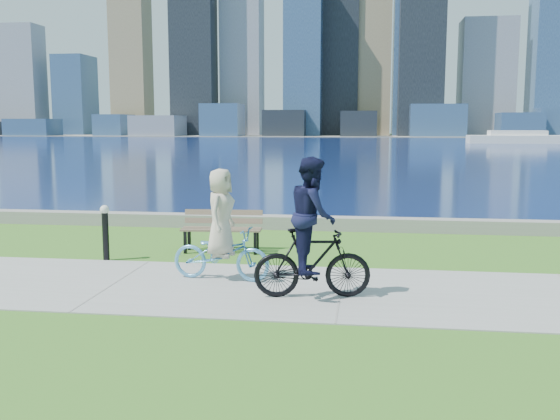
# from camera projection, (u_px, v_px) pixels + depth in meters

# --- Properties ---
(ground) EXTENTS (320.00, 320.00, 0.00)m
(ground) POSITION_uv_depth(u_px,v_px,m) (340.00, 292.00, 10.55)
(ground) COLOR #31651A
(ground) RESTS_ON ground
(concrete_path) EXTENTS (80.00, 3.50, 0.02)m
(concrete_path) POSITION_uv_depth(u_px,v_px,m) (340.00, 292.00, 10.55)
(concrete_path) COLOR gray
(concrete_path) RESTS_ON ground
(seawall) EXTENTS (90.00, 0.50, 0.35)m
(seawall) POSITION_uv_depth(u_px,v_px,m) (350.00, 224.00, 16.61)
(seawall) COLOR gray
(seawall) RESTS_ON ground
(bay_water) EXTENTS (320.00, 131.00, 0.01)m
(bay_water) POSITION_uv_depth(u_px,v_px,m) (363.00, 145.00, 81.20)
(bay_water) COLOR #0B1B49
(bay_water) RESTS_ON ground
(far_shore) EXTENTS (320.00, 30.00, 0.12)m
(far_shore) POSITION_uv_depth(u_px,v_px,m) (364.00, 136.00, 138.10)
(far_shore) COLOR gray
(far_shore) RESTS_ON ground
(city_skyline) EXTENTS (175.20, 21.82, 76.00)m
(city_skyline) POSITION_uv_depth(u_px,v_px,m) (412.00, 37.00, 132.98)
(city_skyline) COLOR black
(city_skyline) RESTS_ON ground
(ferry_far) EXTENTS (13.20, 3.77, 1.79)m
(ferry_far) POSITION_uv_depth(u_px,v_px,m) (517.00, 138.00, 86.56)
(ferry_far) COLOR silver
(ferry_far) RESTS_ON ground
(park_bench) EXTENTS (1.80, 0.71, 0.91)m
(park_bench) POSITION_uv_depth(u_px,v_px,m) (222.00, 227.00, 13.83)
(park_bench) COLOR black
(park_bench) RESTS_ON ground
(bollard_lamp) EXTENTS (0.19, 0.19, 1.16)m
(bollard_lamp) POSITION_uv_depth(u_px,v_px,m) (105.00, 229.00, 12.89)
(bollard_lamp) COLOR black
(bollard_lamp) RESTS_ON ground
(cyclist_woman) EXTENTS (0.85, 1.89, 2.02)m
(cyclist_woman) POSITION_uv_depth(u_px,v_px,m) (221.00, 239.00, 11.23)
(cyclist_woman) COLOR #5BA7DD
(cyclist_woman) RESTS_ON ground
(cyclist_man) EXTENTS (0.81, 1.95, 2.30)m
(cyclist_man) POSITION_uv_depth(u_px,v_px,m) (312.00, 239.00, 10.04)
(cyclist_man) COLOR black
(cyclist_man) RESTS_ON ground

